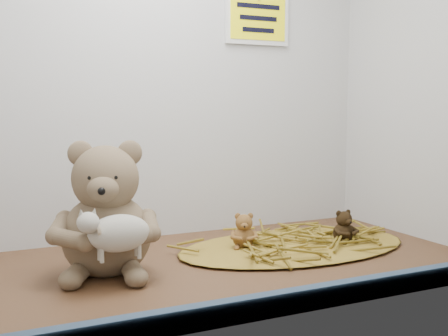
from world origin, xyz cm
name	(u,v)px	position (x,y,z in cm)	size (l,w,h in cm)	color
alcove_shell	(177,45)	(0.00, 9.00, 45.00)	(120.40, 60.20, 90.40)	#3A2414
front_rail	(265,305)	(0.00, -28.80, 1.80)	(119.28, 2.20, 3.60)	#31495F
straw_bed	(294,246)	(26.83, 5.11, 0.54)	(56.17, 32.61, 1.09)	olive
main_teddy	(106,208)	(-16.61, 4.03, 12.95)	(20.89, 22.05, 25.91)	#7B6A4B
toy_lamb	(119,233)	(-16.61, -5.26, 9.88)	(14.61, 8.92, 9.44)	beige
mini_teddy_tan	(244,229)	(15.17, 7.81, 4.99)	(6.30, 6.65, 7.81)	brown
mini_teddy_brown	(344,225)	(38.49, 2.41, 4.86)	(6.08, 6.42, 7.55)	black
wall_sign	(257,19)	(30.00, 29.40, 55.00)	(16.00, 1.20, 11.00)	#FFF50D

